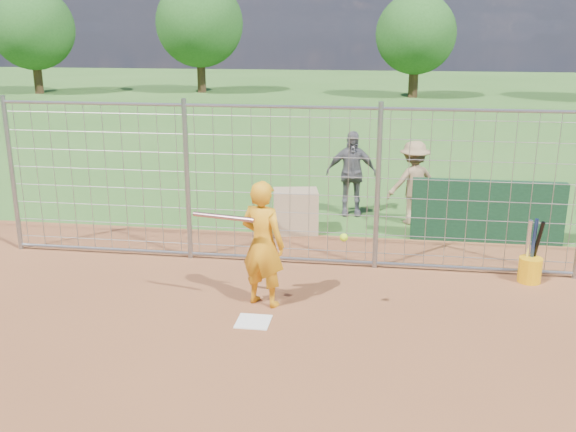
% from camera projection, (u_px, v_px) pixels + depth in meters
% --- Properties ---
extents(ground, '(100.00, 100.00, 0.00)m').
position_uv_depth(ground, '(256.00, 316.00, 8.43)').
color(ground, '#2D591E').
rests_on(ground, ground).
extents(home_plate, '(0.43, 0.43, 0.02)m').
position_uv_depth(home_plate, '(253.00, 322.00, 8.24)').
color(home_plate, silver).
rests_on(home_plate, ground).
extents(dugout_wall, '(2.60, 0.20, 1.10)m').
position_uv_depth(dugout_wall, '(487.00, 212.00, 11.20)').
color(dugout_wall, '#11381E').
rests_on(dugout_wall, ground).
extents(batter, '(0.74, 0.60, 1.74)m').
position_uv_depth(batter, '(263.00, 244.00, 8.55)').
color(batter, orange).
rests_on(batter, ground).
extents(bystander_b, '(1.05, 0.55, 1.71)m').
position_uv_depth(bystander_b, '(351.00, 173.00, 12.75)').
color(bystander_b, '#545358').
rests_on(bystander_b, ground).
extents(bystander_c, '(1.19, 0.97, 1.60)m').
position_uv_depth(bystander_c, '(413.00, 183.00, 12.20)').
color(bystander_c, '#8C6F4C').
rests_on(bystander_c, ground).
extents(equipment_bin, '(0.89, 0.69, 0.80)m').
position_uv_depth(equipment_bin, '(296.00, 211.00, 11.75)').
color(equipment_bin, tan).
rests_on(equipment_bin, ground).
extents(equipment_in_play, '(2.04, 0.24, 0.29)m').
position_uv_depth(equipment_in_play, '(252.00, 222.00, 8.25)').
color(equipment_in_play, silver).
rests_on(equipment_in_play, ground).
extents(bucket_with_bats, '(0.34, 0.37, 0.98)m').
position_uv_depth(bucket_with_bats, '(530.00, 266.00, 9.49)').
color(bucket_with_bats, '#ECA20C').
rests_on(bucket_with_bats, ground).
extents(backstop_fence, '(9.08, 0.08, 2.60)m').
position_uv_depth(backstop_fence, '(280.00, 187.00, 9.97)').
color(backstop_fence, gray).
rests_on(backstop_fence, ground).
extents(tree_line, '(44.66, 6.72, 6.48)m').
position_uv_depth(tree_line, '(419.00, 26.00, 33.61)').
color(tree_line, '#3F2B19').
rests_on(tree_line, ground).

